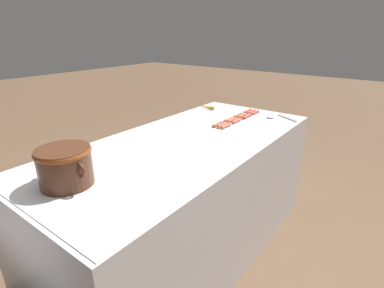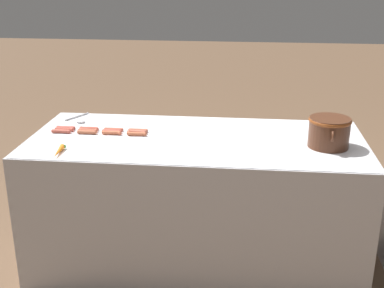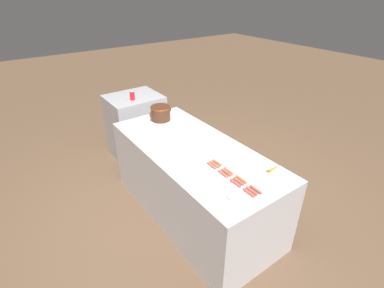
% 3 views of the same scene
% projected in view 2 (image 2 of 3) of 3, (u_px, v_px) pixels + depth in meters
% --- Properties ---
extents(ground_plane, '(20.00, 20.00, 0.00)m').
position_uv_depth(ground_plane, '(196.00, 259.00, 3.50)').
color(ground_plane, brown).
extents(griddle_counter, '(0.94, 2.12, 0.89)m').
position_uv_depth(griddle_counter, '(196.00, 201.00, 3.35)').
color(griddle_counter, '#BCBCC1').
rests_on(griddle_counter, ground_plane).
extents(hot_dog_0, '(0.03, 0.13, 0.03)m').
position_uv_depth(hot_dog_0, '(66.00, 128.00, 3.35)').
color(hot_dog_0, '#B35145').
rests_on(hot_dog_0, griddle_counter).
extents(hot_dog_1, '(0.03, 0.13, 0.03)m').
position_uv_depth(hot_dog_1, '(89.00, 129.00, 3.34)').
color(hot_dog_1, '#B54F40').
rests_on(hot_dog_1, griddle_counter).
extents(hot_dog_2, '(0.03, 0.13, 0.03)m').
position_uv_depth(hot_dog_2, '(114.00, 130.00, 3.32)').
color(hot_dog_2, '#B75945').
rests_on(hot_dog_2, griddle_counter).
extents(hot_dog_3, '(0.03, 0.13, 0.03)m').
position_uv_depth(hot_dog_3, '(138.00, 130.00, 3.30)').
color(hot_dog_3, '#B05C46').
rests_on(hot_dog_3, griddle_counter).
extents(hot_dog_4, '(0.03, 0.13, 0.03)m').
position_uv_depth(hot_dog_4, '(64.00, 129.00, 3.32)').
color(hot_dog_4, '#BE5243').
rests_on(hot_dog_4, griddle_counter).
extents(hot_dog_5, '(0.03, 0.13, 0.03)m').
position_uv_depth(hot_dog_5, '(88.00, 130.00, 3.30)').
color(hot_dog_5, '#B45941').
rests_on(hot_dog_5, griddle_counter).
extents(hot_dog_6, '(0.03, 0.13, 0.03)m').
position_uv_depth(hot_dog_6, '(112.00, 131.00, 3.28)').
color(hot_dog_6, '#B95244').
rests_on(hot_dog_6, griddle_counter).
extents(hot_dog_7, '(0.03, 0.13, 0.03)m').
position_uv_depth(hot_dog_7, '(137.00, 132.00, 3.27)').
color(hot_dog_7, '#B35C47').
rests_on(hot_dog_7, griddle_counter).
extents(hot_dog_8, '(0.03, 0.13, 0.03)m').
position_uv_depth(hot_dog_8, '(61.00, 131.00, 3.29)').
color(hot_dog_8, '#B95342').
rests_on(hot_dog_8, griddle_counter).
extents(hot_dog_9, '(0.03, 0.13, 0.03)m').
position_uv_depth(hot_dog_9, '(87.00, 132.00, 3.27)').
color(hot_dog_9, '#B05D3F').
rests_on(hot_dog_9, griddle_counter).
extents(hot_dog_10, '(0.03, 0.13, 0.03)m').
position_uv_depth(hot_dog_10, '(112.00, 133.00, 3.25)').
color(hot_dog_10, '#BE5E3E').
rests_on(hot_dog_10, griddle_counter).
extents(hot_dog_11, '(0.03, 0.13, 0.03)m').
position_uv_depth(hot_dog_11, '(137.00, 134.00, 3.23)').
color(hot_dog_11, '#B65D3D').
rests_on(hot_dog_11, griddle_counter).
extents(bean_pot, '(0.31, 0.25, 0.18)m').
position_uv_depth(bean_pot, '(329.00, 131.00, 3.01)').
color(bean_pot, '#472616').
rests_on(bean_pot, griddle_counter).
extents(serving_spoon, '(0.25, 0.16, 0.02)m').
position_uv_depth(serving_spoon, '(79.00, 120.00, 3.54)').
color(serving_spoon, '#B7B7BC').
rests_on(serving_spoon, griddle_counter).
extents(carrot, '(0.18, 0.04, 0.03)m').
position_uv_depth(carrot, '(59.00, 151.00, 2.93)').
color(carrot, orange).
rests_on(carrot, griddle_counter).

